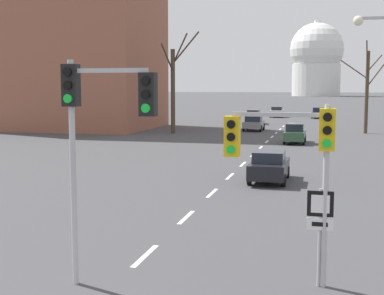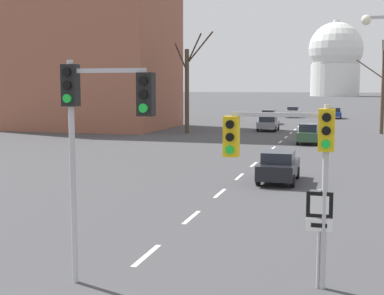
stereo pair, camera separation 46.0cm
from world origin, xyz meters
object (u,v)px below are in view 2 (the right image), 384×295
object	(u,v)px
traffic_signal_centre_tall	(96,116)
sedan_near_right	(309,134)
traffic_signal_near_right	(290,149)
route_sign_post	(319,222)
sedan_distant_centre	(269,117)
sedan_mid_centre	(279,166)
sedan_far_right	(293,112)
sedan_near_left	(268,123)
sedan_far_left	(335,113)

from	to	relation	value
traffic_signal_centre_tall	sedan_near_right	size ratio (longest dim) A/B	1.29
traffic_signal_near_right	route_sign_post	size ratio (longest dim) A/B	1.83
route_sign_post	sedan_distant_centre	world-z (taller)	route_sign_post
traffic_signal_near_right	route_sign_post	xyz separation A→B (m)	(0.69, -0.02, -1.65)
sedan_mid_centre	sedan_distant_centre	xyz separation A→B (m)	(-6.01, 39.94, 0.09)
traffic_signal_near_right	sedan_far_right	bearing A→B (deg)	95.26
route_sign_post	sedan_far_right	size ratio (longest dim) A/B	0.54
sedan_near_left	sedan_far_left	size ratio (longest dim) A/B	0.92
traffic_signal_near_right	sedan_mid_centre	xyz separation A→B (m)	(-1.86, 13.62, -2.46)
sedan_far_left	sedan_near_left	bearing A→B (deg)	-104.42
sedan_near_right	sedan_mid_centre	distance (m)	18.37
traffic_signal_near_right	sedan_far_left	world-z (taller)	traffic_signal_near_right
sedan_near_left	sedan_mid_centre	size ratio (longest dim) A/B	1.03
sedan_mid_centre	traffic_signal_near_right	bearing A→B (deg)	-82.23
sedan_mid_centre	sedan_far_right	bearing A→B (deg)	94.64
sedan_mid_centre	sedan_far_left	distance (m)	54.27
sedan_far_right	route_sign_post	bearing A→B (deg)	-84.17
sedan_near_left	sedan_near_right	size ratio (longest dim) A/B	0.98
traffic_signal_near_right	sedan_far_left	distance (m)	67.91
sedan_near_right	sedan_far_left	xyz separation A→B (m)	(1.37, 35.88, -0.02)
sedan_far_right	traffic_signal_near_right	bearing A→B (deg)	-84.74
sedan_far_right	sedan_mid_centre	bearing A→B (deg)	-85.36
traffic_signal_centre_tall	route_sign_post	size ratio (longest dim) A/B	2.26
traffic_signal_near_right	sedan_mid_centre	size ratio (longest dim) A/B	1.09
sedan_far_left	sedan_far_right	distance (m)	6.17
traffic_signal_near_right	route_sign_post	world-z (taller)	traffic_signal_near_right
traffic_signal_near_right	sedan_near_left	world-z (taller)	traffic_signal_near_right
traffic_signal_centre_tall	sedan_near_left	size ratio (longest dim) A/B	1.31
sedan_mid_centre	sedan_far_right	world-z (taller)	sedan_far_right
traffic_signal_near_right	sedan_near_right	world-z (taller)	traffic_signal_near_right
traffic_signal_centre_tall	sedan_distant_centre	bearing A→B (deg)	93.76
sedan_mid_centre	sedan_far_left	world-z (taller)	sedan_far_left
route_sign_post	sedan_far_right	bearing A→B (deg)	95.83
route_sign_post	sedan_near_left	distance (m)	44.12
traffic_signal_near_right	route_sign_post	bearing A→B (deg)	-1.90
route_sign_post	sedan_mid_centre	bearing A→B (deg)	100.60
sedan_near_left	sedan_distant_centre	bearing A→B (deg)	97.56
traffic_signal_near_right	traffic_signal_centre_tall	distance (m)	4.52
traffic_signal_near_right	sedan_mid_centre	bearing A→B (deg)	97.77
sedan_distant_centre	sedan_near_left	bearing A→B (deg)	-82.44
route_sign_post	sedan_near_left	bearing A→B (deg)	99.44
route_sign_post	sedan_distant_centre	size ratio (longest dim) A/B	0.57
route_sign_post	sedan_near_right	world-z (taller)	route_sign_post
sedan_near_right	sedan_far_right	bearing A→B (deg)	97.26
sedan_near_right	sedan_mid_centre	world-z (taller)	sedan_near_right
traffic_signal_near_right	sedan_far_right	world-z (taller)	traffic_signal_near_right
route_sign_post	sedan_near_left	world-z (taller)	route_sign_post
traffic_signal_near_right	sedan_mid_centre	world-z (taller)	traffic_signal_near_right
sedan_near_right	sedan_mid_centre	size ratio (longest dim) A/B	1.05
sedan_near_left	sedan_far_left	xyz separation A→B (m)	(6.27, 24.37, -0.03)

